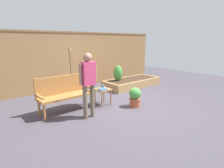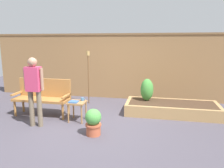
% 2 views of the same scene
% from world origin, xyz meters
% --- Properties ---
extents(ground_plane, '(14.00, 14.00, 0.00)m').
position_xyz_m(ground_plane, '(0.00, 0.00, 0.00)').
color(ground_plane, '#47424C').
extents(fence_back, '(8.40, 0.14, 2.16)m').
position_xyz_m(fence_back, '(0.00, 2.60, 1.09)').
color(fence_back, olive).
rests_on(fence_back, ground_plane).
extents(garden_bench, '(1.44, 0.48, 0.94)m').
position_xyz_m(garden_bench, '(-1.44, 0.52, 0.54)').
color(garden_bench, '#A87038').
rests_on(garden_bench, ground_plane).
extents(side_table, '(0.40, 0.40, 0.48)m').
position_xyz_m(side_table, '(-0.40, 0.24, 0.40)').
color(side_table, '#9E7042').
rests_on(side_table, ground_plane).
extents(cup_on_table, '(0.11, 0.08, 0.08)m').
position_xyz_m(cup_on_table, '(-0.30, 0.35, 0.52)').
color(cup_on_table, teal).
rests_on(cup_on_table, side_table).
extents(book_on_table, '(0.21, 0.20, 0.03)m').
position_xyz_m(book_on_table, '(-0.46, 0.17, 0.49)').
color(book_on_table, '#38609E').
rests_on(book_on_table, side_table).
extents(potted_boxwood, '(0.33, 0.33, 0.55)m').
position_xyz_m(potted_boxwood, '(0.21, -0.46, 0.29)').
color(potted_boxwood, '#B75638').
rests_on(potted_boxwood, ground_plane).
extents(raised_planter_bed, '(2.40, 1.00, 0.30)m').
position_xyz_m(raised_planter_bed, '(1.87, 1.24, 0.15)').
color(raised_planter_bed, '#AD8451').
rests_on(raised_planter_bed, ground_plane).
extents(shrub_near_bench, '(0.35, 0.35, 0.60)m').
position_xyz_m(shrub_near_bench, '(1.20, 1.36, 0.60)').
color(shrub_near_bench, brown).
rests_on(shrub_near_bench, raised_planter_bed).
extents(tiki_torch, '(0.10, 0.10, 1.61)m').
position_xyz_m(tiki_torch, '(-0.59, 1.76, 1.11)').
color(tiki_torch, brown).
rests_on(tiki_torch, ground_plane).
extents(person_by_bench, '(0.47, 0.20, 1.56)m').
position_xyz_m(person_by_bench, '(-1.20, -0.26, 0.93)').
color(person_by_bench, '#70604C').
rests_on(person_by_bench, ground_plane).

